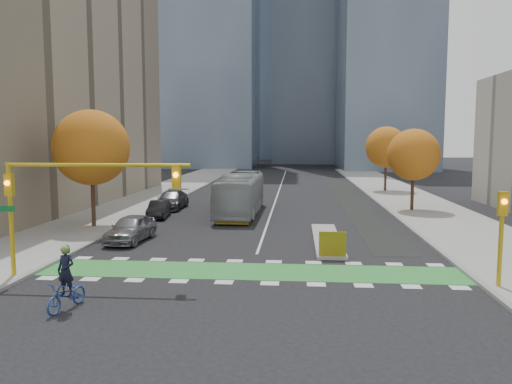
% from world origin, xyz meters
% --- Properties ---
extents(ground, '(300.00, 300.00, 0.00)m').
position_xyz_m(ground, '(0.00, 0.00, 0.00)').
color(ground, black).
rests_on(ground, ground).
extents(sidewalk_west, '(7.00, 120.00, 0.15)m').
position_xyz_m(sidewalk_west, '(-13.50, 20.00, 0.07)').
color(sidewalk_west, gray).
rests_on(sidewalk_west, ground).
extents(sidewalk_east, '(7.00, 120.00, 0.15)m').
position_xyz_m(sidewalk_east, '(13.50, 20.00, 0.07)').
color(sidewalk_east, gray).
rests_on(sidewalk_east, ground).
extents(curb_west, '(0.30, 120.00, 0.16)m').
position_xyz_m(curb_west, '(-10.00, 20.00, 0.07)').
color(curb_west, gray).
rests_on(curb_west, ground).
extents(curb_east, '(0.30, 120.00, 0.16)m').
position_xyz_m(curb_east, '(10.00, 20.00, 0.07)').
color(curb_east, gray).
rests_on(curb_east, ground).
extents(bike_crossing, '(20.00, 3.00, 0.01)m').
position_xyz_m(bike_crossing, '(0.00, 1.50, 0.01)').
color(bike_crossing, '#2D8B34').
rests_on(bike_crossing, ground).
extents(centre_line, '(0.15, 70.00, 0.01)m').
position_xyz_m(centre_line, '(0.00, 40.00, 0.01)').
color(centre_line, silver).
rests_on(centre_line, ground).
extents(bike_lane_paint, '(2.50, 50.00, 0.01)m').
position_xyz_m(bike_lane_paint, '(7.50, 30.00, 0.01)').
color(bike_lane_paint, black).
rests_on(bike_lane_paint, ground).
extents(median_island, '(1.60, 10.00, 0.16)m').
position_xyz_m(median_island, '(4.00, 9.00, 0.08)').
color(median_island, gray).
rests_on(median_island, ground).
extents(hazard_board, '(1.40, 0.12, 1.30)m').
position_xyz_m(hazard_board, '(4.00, 4.20, 0.80)').
color(hazard_board, yellow).
rests_on(hazard_board, median_island).
extents(building_west, '(16.00, 44.00, 25.00)m').
position_xyz_m(building_west, '(-24.00, 22.00, 12.50)').
color(building_west, gray).
rests_on(building_west, ground).
extents(tower_nw, '(22.00, 22.00, 70.00)m').
position_xyz_m(tower_nw, '(-18.00, 90.00, 35.00)').
color(tower_nw, '#47566B').
rests_on(tower_nw, ground).
extents(tower_ne, '(18.00, 24.00, 60.00)m').
position_xyz_m(tower_ne, '(20.00, 85.00, 30.00)').
color(tower_ne, '#47566B').
rests_on(tower_ne, ground).
extents(tower_far, '(26.00, 26.00, 80.00)m').
position_xyz_m(tower_far, '(-4.00, 140.00, 40.00)').
color(tower_far, '#47566B').
rests_on(tower_far, ground).
extents(tree_west, '(5.20, 5.20, 8.22)m').
position_xyz_m(tree_west, '(-12.00, 12.00, 5.62)').
color(tree_west, '#332114').
rests_on(tree_west, ground).
extents(tree_east_near, '(4.40, 4.40, 7.08)m').
position_xyz_m(tree_east_near, '(12.00, 22.00, 4.86)').
color(tree_east_near, '#332114').
rests_on(tree_east_near, ground).
extents(tree_east_far, '(4.80, 4.80, 7.65)m').
position_xyz_m(tree_east_far, '(12.50, 38.00, 5.24)').
color(tree_east_far, '#332114').
rests_on(tree_east_far, ground).
extents(traffic_signal_west, '(8.53, 0.56, 5.20)m').
position_xyz_m(traffic_signal_west, '(-7.93, -0.51, 4.03)').
color(traffic_signal_west, '#BF9914').
rests_on(traffic_signal_west, ground).
extents(traffic_signal_east, '(0.35, 0.43, 4.10)m').
position_xyz_m(traffic_signal_east, '(10.50, -0.51, 2.73)').
color(traffic_signal_east, '#BF9914').
rests_on(traffic_signal_east, ground).
extents(cyclist, '(1.17, 2.19, 2.40)m').
position_xyz_m(cyclist, '(-6.20, -4.34, 0.80)').
color(cyclist, navy).
rests_on(cyclist, ground).
extents(bus, '(2.96, 12.23, 3.40)m').
position_xyz_m(bus, '(-2.50, 19.29, 1.70)').
color(bus, '#989D9F').
rests_on(bus, ground).
extents(parked_car_a, '(2.29, 4.92, 1.63)m').
position_xyz_m(parked_car_a, '(-7.90, 7.72, 0.82)').
color(parked_car_a, gray).
rests_on(parked_car_a, ground).
extents(parked_car_b, '(1.86, 4.17, 1.33)m').
position_xyz_m(parked_car_b, '(-8.75, 16.92, 0.66)').
color(parked_car_b, black).
rests_on(parked_car_b, ground).
extents(parked_car_c, '(2.28, 5.55, 1.61)m').
position_xyz_m(parked_car_c, '(-9.00, 21.92, 0.80)').
color(parked_car_c, '#434348').
rests_on(parked_car_c, ground).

